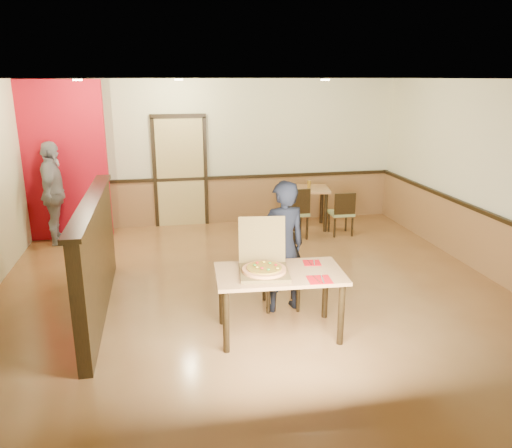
% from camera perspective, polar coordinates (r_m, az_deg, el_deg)
% --- Properties ---
extents(floor, '(7.00, 7.00, 0.00)m').
position_cam_1_polar(floor, '(6.88, -0.16, -7.76)').
color(floor, '#A57140').
rests_on(floor, ground).
extents(ceiling, '(7.00, 7.00, 0.00)m').
position_cam_1_polar(ceiling, '(6.28, -0.18, 16.25)').
color(ceiling, black).
rests_on(ceiling, wall_back).
extents(wall_back, '(7.00, 0.00, 7.00)m').
position_cam_1_polar(wall_back, '(9.84, -4.03, 8.11)').
color(wall_back, beige).
rests_on(wall_back, floor).
extents(wall_right, '(0.00, 7.00, 7.00)m').
position_cam_1_polar(wall_right, '(7.87, 25.82, 4.39)').
color(wall_right, beige).
rests_on(wall_right, floor).
extents(wainscot_back, '(7.00, 0.04, 0.90)m').
position_cam_1_polar(wainscot_back, '(9.99, -3.90, 2.69)').
color(wainscot_back, olive).
rests_on(wainscot_back, floor).
extents(chair_rail_back, '(7.00, 0.06, 0.06)m').
position_cam_1_polar(chair_rail_back, '(9.87, -3.94, 5.31)').
color(chair_rail_back, black).
rests_on(chair_rail_back, wall_back).
extents(wainscot_right, '(0.04, 7.00, 0.90)m').
position_cam_1_polar(wainscot_right, '(8.08, 24.82, -2.20)').
color(wainscot_right, olive).
rests_on(wainscot_right, floor).
extents(chair_rail_right, '(0.06, 7.00, 0.06)m').
position_cam_1_polar(chair_rail_right, '(7.94, 25.11, 1.01)').
color(chair_rail_right, black).
rests_on(chair_rail_right, wall_right).
extents(back_door, '(0.90, 0.06, 2.10)m').
position_cam_1_polar(back_door, '(9.79, -8.64, 5.85)').
color(back_door, tan).
rests_on(back_door, wall_back).
extents(booth_partition, '(0.20, 3.10, 1.44)m').
position_cam_1_polar(booth_partition, '(6.37, -17.79, -3.48)').
color(booth_partition, black).
rests_on(booth_partition, floor).
extents(red_accent_panel, '(1.60, 0.20, 2.78)m').
position_cam_1_polar(red_accent_panel, '(9.43, -21.52, 6.65)').
color(red_accent_panel, red).
rests_on(red_accent_panel, floor).
extents(spot_a, '(0.14, 0.14, 0.02)m').
position_cam_1_polar(spot_a, '(8.04, -19.73, 15.24)').
color(spot_a, beige).
rests_on(spot_a, ceiling).
extents(spot_b, '(0.14, 0.14, 0.02)m').
position_cam_1_polar(spot_b, '(8.67, -8.83, 15.99)').
color(spot_b, beige).
rests_on(spot_b, ceiling).
extents(spot_c, '(0.14, 0.14, 0.02)m').
position_cam_1_polar(spot_c, '(8.09, 7.91, 16.01)').
color(spot_c, beige).
rests_on(spot_c, ceiling).
extents(main_table, '(1.45, 0.88, 0.75)m').
position_cam_1_polar(main_table, '(5.58, 2.70, -6.53)').
color(main_table, '#B8824D').
rests_on(main_table, floor).
extents(diner_chair, '(0.49, 0.49, 0.92)m').
position_cam_1_polar(diner_chair, '(6.36, 2.78, -4.93)').
color(diner_chair, olive).
rests_on(diner_chair, floor).
extents(side_chair_left, '(0.48, 0.48, 0.94)m').
position_cam_1_polar(side_chair_left, '(8.98, 4.50, 1.51)').
color(side_chair_left, olive).
rests_on(side_chair_left, floor).
extents(side_chair_right, '(0.41, 0.41, 0.82)m').
position_cam_1_polar(side_chair_right, '(9.28, 9.82, 1.40)').
color(side_chair_right, olive).
rests_on(side_chair_right, floor).
extents(side_table, '(0.85, 0.85, 0.78)m').
position_cam_1_polar(side_table, '(9.66, 6.10, 3.09)').
color(side_table, '#B8824D').
rests_on(side_table, floor).
extents(diner, '(0.67, 0.51, 1.66)m').
position_cam_1_polar(diner, '(6.11, 3.06, -2.61)').
color(diner, black).
rests_on(diner, floor).
extents(passerby, '(0.47, 1.07, 1.80)m').
position_cam_1_polar(passerby, '(9.25, -22.12, 3.23)').
color(passerby, gray).
rests_on(passerby, floor).
extents(pizza_box, '(0.60, 0.68, 0.56)m').
position_cam_1_polar(pizza_box, '(5.49, 0.89, -4.87)').
color(pizza_box, brown).
rests_on(pizza_box, main_table).
extents(pizza, '(0.61, 0.61, 0.03)m').
position_cam_1_polar(pizza, '(5.44, 0.94, -5.25)').
color(pizza, '#EA9955').
rests_on(pizza, pizza_box).
extents(napkin_near, '(0.26, 0.26, 0.01)m').
position_cam_1_polar(napkin_near, '(5.36, 7.27, -6.33)').
color(napkin_near, red).
rests_on(napkin_near, main_table).
extents(napkin_far, '(0.22, 0.22, 0.01)m').
position_cam_1_polar(napkin_far, '(5.82, 6.40, -4.43)').
color(napkin_far, red).
rests_on(napkin_far, main_table).
extents(condiment, '(0.06, 0.06, 0.16)m').
position_cam_1_polar(condiment, '(9.52, 6.08, 4.49)').
color(condiment, olive).
rests_on(condiment, side_table).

